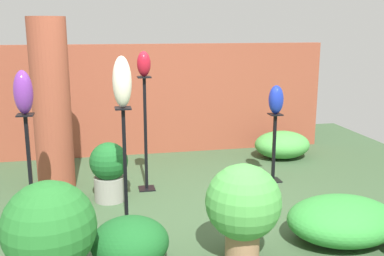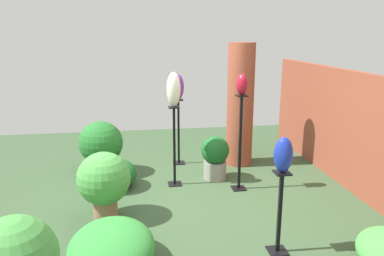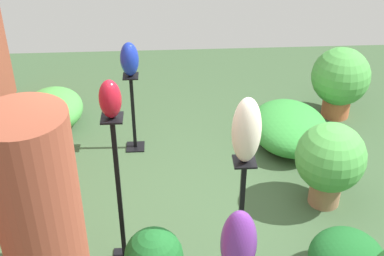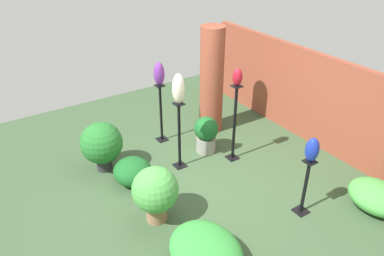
{
  "view_description": "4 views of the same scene",
  "coord_description": "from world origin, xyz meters",
  "views": [
    {
      "loc": [
        -0.84,
        -4.42,
        2.0
      ],
      "look_at": [
        0.13,
        0.13,
        0.94
      ],
      "focal_mm": 42.0,
      "sensor_mm": 36.0,
      "label": 1
    },
    {
      "loc": [
        4.74,
        -0.55,
        2.27
      ],
      "look_at": [
        -0.12,
        0.18,
        1.01
      ],
      "focal_mm": 35.0,
      "sensor_mm": 36.0,
      "label": 2
    },
    {
      "loc": [
        -3.59,
        0.52,
        3.42
      ],
      "look_at": [
        0.24,
        0.3,
        0.96
      ],
      "focal_mm": 50.0,
      "sensor_mm": 36.0,
      "label": 3
    },
    {
      "loc": [
        4.02,
        -2.79,
        3.82
      ],
      "look_at": [
        -0.27,
        0.02,
        0.91
      ],
      "focal_mm": 35.0,
      "sensor_mm": 36.0,
      "label": 4
    }
  ],
  "objects": [
    {
      "name": "ground_plane",
      "position": [
        0.0,
        0.0,
        0.0
      ],
      "size": [
        8.0,
        8.0,
        0.0
      ],
      "primitive_type": "plane",
      "color": "#385133"
    },
    {
      "name": "brick_wall_back",
      "position": [
        0.0,
        2.56,
        0.87
      ],
      "size": [
        5.6,
        0.12,
        1.73
      ],
      "primitive_type": "cube",
      "color": "brown",
      "rests_on": "ground"
    },
    {
      "name": "brick_pillar",
      "position": [
        -1.39,
        1.21,
        1.06
      ],
      "size": [
        0.46,
        0.46,
        2.11
      ],
      "primitive_type": "cylinder",
      "color": "brown",
      "rests_on": "ground"
    },
    {
      "name": "pedestal_ruby",
      "position": [
        -0.29,
        0.91,
        0.65
      ],
      "size": [
        0.2,
        0.2,
        1.42
      ],
      "color": "black",
      "rests_on": "ground"
    },
    {
      "name": "pedestal_ivory",
      "position": [
        -0.6,
        -0.02,
        0.56
      ],
      "size": [
        0.2,
        0.2,
        1.22
      ],
      "color": "black",
      "rests_on": "ground"
    },
    {
      "name": "pedestal_cobalt",
      "position": [
        1.38,
        0.87,
        0.41
      ],
      "size": [
        0.2,
        0.2,
        0.9
      ],
      "color": "black",
      "rests_on": "ground"
    },
    {
      "name": "pedestal_violet",
      "position": [
        -1.54,
        0.15,
        0.53
      ],
      "size": [
        0.2,
        0.2,
        1.16
      ],
      "color": "black",
      "rests_on": "ground"
    },
    {
      "name": "art_vase_ruby",
      "position": [
        -0.29,
        0.91,
        1.57
      ],
      "size": [
        0.16,
        0.16,
        0.3
      ],
      "primitive_type": "ellipsoid",
      "color": "maroon",
      "rests_on": "pedestal_ruby"
    },
    {
      "name": "art_vase_ivory",
      "position": [
        -0.6,
        -0.02,
        1.47
      ],
      "size": [
        0.19,
        0.2,
        0.5
      ],
      "primitive_type": "ellipsoid",
      "color": "beige",
      "rests_on": "pedestal_ivory"
    },
    {
      "name": "art_vase_cobalt",
      "position": [
        1.38,
        0.87,
        1.09
      ],
      "size": [
        0.19,
        0.19,
        0.37
      ],
      "primitive_type": "ellipsoid",
      "color": "#192D9E",
      "rests_on": "pedestal_cobalt"
    },
    {
      "name": "art_vase_violet",
      "position": [
        -1.54,
        0.15,
        1.37
      ],
      "size": [
        0.18,
        0.2,
        0.43
      ],
      "primitive_type": "ellipsoid",
      "color": "#6B2D8C",
      "rests_on": "pedestal_violet"
    },
    {
      "name": "potted_plant_front_left",
      "position": [
        -0.75,
        0.64,
        0.38
      ],
      "size": [
        0.44,
        0.44,
        0.69
      ],
      "color": "gray",
      "rests_on": "ground"
    },
    {
      "name": "potted_plant_back_center",
      "position": [
        0.34,
        -0.99,
        0.5
      ],
      "size": [
        0.66,
        0.66,
        0.86
      ],
      "color": "#936B4C",
      "rests_on": "ground"
    },
    {
      "name": "potted_plant_walkway_edge",
      "position": [
        -1.24,
        -1.15,
        0.51
      ],
      "size": [
        0.71,
        0.71,
        0.88
      ],
      "color": "#2D2D33",
      "rests_on": "ground"
    },
    {
      "name": "foliage_bed_east",
      "position": [
        1.92,
        1.85,
        0.21
      ],
      "size": [
        0.86,
        0.71,
        0.41
      ],
      "primitive_type": "ellipsoid",
      "color": "#479942",
      "rests_on": "ground"
    },
    {
      "name": "foliage_bed_west",
      "position": [
        1.38,
        -0.85,
        0.21
      ],
      "size": [
        1.07,
        0.86,
        0.41
      ],
      "primitive_type": "ellipsoid",
      "color": "#338C38",
      "rests_on": "ground"
    },
    {
      "name": "foliage_bed_center",
      "position": [
        -0.63,
        -0.9,
        0.21
      ],
      "size": [
        0.66,
        0.62,
        0.42
      ],
      "primitive_type": "ellipsoid",
      "color": "#195923",
      "rests_on": "ground"
    }
  ]
}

